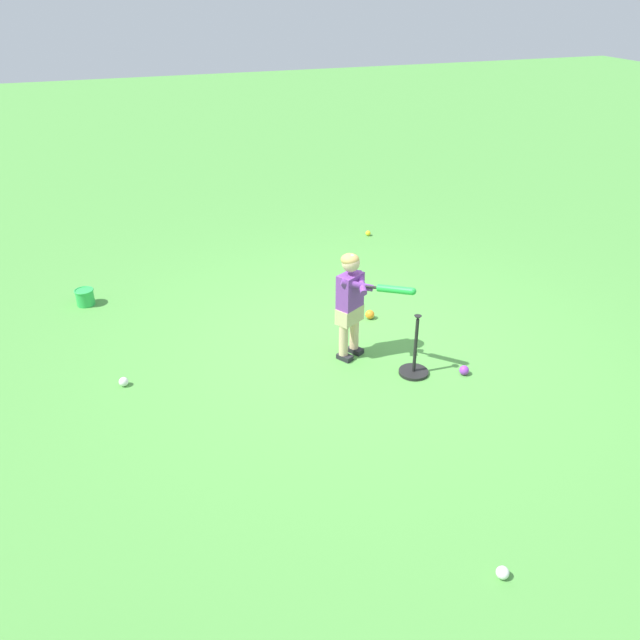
{
  "coord_description": "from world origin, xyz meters",
  "views": [
    {
      "loc": [
        -5.35,
        2.29,
        3.36
      ],
      "look_at": [
        -0.25,
        0.52,
        0.45
      ],
      "focal_mm": 36.4,
      "sensor_mm": 36.0,
      "label": 1
    }
  ],
  "objects_px": {
    "play_ball_midfield": "(503,573)",
    "toy_bucket": "(85,297)",
    "play_ball_far_right": "(124,382)",
    "batting_tee": "(414,364)",
    "play_ball_near_batter": "(464,370)",
    "play_ball_behind_batter": "(368,233)",
    "play_ball_far_left": "(370,314)",
    "child_batter": "(353,297)"
  },
  "relations": [
    {
      "from": "play_ball_far_left",
      "to": "play_ball_midfield",
      "type": "distance_m",
      "value": 3.5
    },
    {
      "from": "play_ball_near_batter",
      "to": "play_ball_midfield",
      "type": "relative_size",
      "value": 1.1
    },
    {
      "from": "play_ball_behind_batter",
      "to": "batting_tee",
      "type": "bearing_deg",
      "value": 163.88
    },
    {
      "from": "play_ball_midfield",
      "to": "toy_bucket",
      "type": "relative_size",
      "value": 0.39
    },
    {
      "from": "child_batter",
      "to": "play_ball_near_batter",
      "type": "distance_m",
      "value": 1.26
    },
    {
      "from": "play_ball_near_batter",
      "to": "toy_bucket",
      "type": "relative_size",
      "value": 0.43
    },
    {
      "from": "play_ball_midfield",
      "to": "toy_bucket",
      "type": "height_order",
      "value": "toy_bucket"
    },
    {
      "from": "play_ball_near_batter",
      "to": "batting_tee",
      "type": "relative_size",
      "value": 0.15
    },
    {
      "from": "child_batter",
      "to": "play_ball_far_right",
      "type": "distance_m",
      "value": 2.26
    },
    {
      "from": "play_ball_midfield",
      "to": "play_ball_far_left",
      "type": "bearing_deg",
      "value": -9.33
    },
    {
      "from": "batting_tee",
      "to": "play_ball_far_left",
      "type": "bearing_deg",
      "value": -2.01
    },
    {
      "from": "child_batter",
      "to": "toy_bucket",
      "type": "relative_size",
      "value": 5.0
    },
    {
      "from": "child_batter",
      "to": "play_ball_far_left",
      "type": "height_order",
      "value": "child_batter"
    },
    {
      "from": "play_ball_far_right",
      "to": "play_ball_behind_batter",
      "type": "relative_size",
      "value": 1.16
    },
    {
      "from": "play_ball_behind_batter",
      "to": "play_ball_far_left",
      "type": "relative_size",
      "value": 0.74
    },
    {
      "from": "play_ball_far_right",
      "to": "play_ball_midfield",
      "type": "xyz_separation_m",
      "value": [
        -2.99,
        -2.08,
        -0.0
      ]
    },
    {
      "from": "child_batter",
      "to": "play_ball_far_left",
      "type": "bearing_deg",
      "value": -35.93
    },
    {
      "from": "play_ball_near_batter",
      "to": "play_ball_midfield",
      "type": "distance_m",
      "value": 2.34
    },
    {
      "from": "batting_tee",
      "to": "toy_bucket",
      "type": "relative_size",
      "value": 2.87
    },
    {
      "from": "play_ball_behind_batter",
      "to": "play_ball_far_right",
      "type": "bearing_deg",
      "value": 127.78
    },
    {
      "from": "play_ball_behind_batter",
      "to": "play_ball_far_left",
      "type": "height_order",
      "value": "play_ball_far_left"
    },
    {
      "from": "play_ball_far_right",
      "to": "batting_tee",
      "type": "height_order",
      "value": "batting_tee"
    },
    {
      "from": "child_batter",
      "to": "toy_bucket",
      "type": "distance_m",
      "value": 3.24
    },
    {
      "from": "play_ball_far_right",
      "to": "batting_tee",
      "type": "distance_m",
      "value": 2.7
    },
    {
      "from": "batting_tee",
      "to": "toy_bucket",
      "type": "bearing_deg",
      "value": 48.81
    },
    {
      "from": "play_ball_far_left",
      "to": "child_batter",
      "type": "bearing_deg",
      "value": 144.07
    },
    {
      "from": "play_ball_midfield",
      "to": "play_ball_behind_batter",
      "type": "bearing_deg",
      "value": -14.85
    },
    {
      "from": "play_ball_behind_batter",
      "to": "play_ball_far_left",
      "type": "xyz_separation_m",
      "value": [
        -2.34,
        0.97,
        0.01
      ]
    },
    {
      "from": "play_ball_near_batter",
      "to": "play_ball_midfield",
      "type": "xyz_separation_m",
      "value": [
        -2.13,
        0.97,
        -0.0
      ]
    },
    {
      "from": "play_ball_behind_batter",
      "to": "toy_bucket",
      "type": "distance_m",
      "value": 4.02
    },
    {
      "from": "child_batter",
      "to": "play_ball_midfield",
      "type": "relative_size",
      "value": 12.82
    },
    {
      "from": "play_ball_near_batter",
      "to": "play_ball_far_left",
      "type": "relative_size",
      "value": 0.92
    },
    {
      "from": "batting_tee",
      "to": "child_batter",
      "type": "bearing_deg",
      "value": 42.25
    },
    {
      "from": "play_ball_far_right",
      "to": "batting_tee",
      "type": "xyz_separation_m",
      "value": [
        -0.69,
        -2.61,
        0.06
      ]
    },
    {
      "from": "toy_bucket",
      "to": "child_batter",
      "type": "bearing_deg",
      "value": -129.85
    },
    {
      "from": "batting_tee",
      "to": "toy_bucket",
      "type": "xyz_separation_m",
      "value": [
        2.53,
        2.89,
        -0.01
      ]
    },
    {
      "from": "play_ball_behind_batter",
      "to": "play_ball_far_left",
      "type": "bearing_deg",
      "value": 157.51
    },
    {
      "from": "play_ball_far_left",
      "to": "toy_bucket",
      "type": "xyz_separation_m",
      "value": [
        1.38,
        2.93,
        0.05
      ]
    },
    {
      "from": "play_ball_far_left",
      "to": "play_ball_midfield",
      "type": "relative_size",
      "value": 1.19
    },
    {
      "from": "play_ball_far_left",
      "to": "toy_bucket",
      "type": "relative_size",
      "value": 0.47
    },
    {
      "from": "play_ball_near_batter",
      "to": "play_ball_far_right",
      "type": "bearing_deg",
      "value": 74.26
    },
    {
      "from": "play_ball_near_batter",
      "to": "child_batter",
      "type": "bearing_deg",
      "value": 53.39
    }
  ]
}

